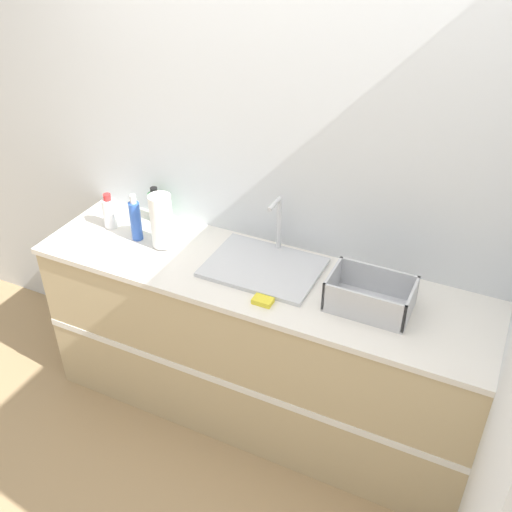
{
  "coord_description": "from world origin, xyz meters",
  "views": [
    {
      "loc": [
        1.0,
        -1.81,
        2.6
      ],
      "look_at": [
        0.0,
        0.26,
        1.06
      ],
      "focal_mm": 42.0,
      "sensor_mm": 36.0,
      "label": 1
    }
  ],
  "objects_px": {
    "bottle_green": "(155,206)",
    "dish_rack": "(370,298)",
    "bottle_blue": "(136,220)",
    "sink": "(264,265)",
    "bottle_white_spray": "(109,212)",
    "paper_towel_roll": "(161,221)"
  },
  "relations": [
    {
      "from": "paper_towel_roll",
      "to": "bottle_white_spray",
      "type": "distance_m",
      "value": 0.37
    },
    {
      "from": "bottle_blue",
      "to": "bottle_green",
      "type": "xyz_separation_m",
      "value": [
        -0.02,
        0.21,
        -0.03
      ]
    },
    {
      "from": "sink",
      "to": "paper_towel_roll",
      "type": "relative_size",
      "value": 1.87
    },
    {
      "from": "paper_towel_roll",
      "to": "bottle_green",
      "type": "bearing_deg",
      "value": 130.92
    },
    {
      "from": "bottle_green",
      "to": "sink",
      "type": "bearing_deg",
      "value": -13.07
    },
    {
      "from": "bottle_blue",
      "to": "bottle_white_spray",
      "type": "bearing_deg",
      "value": 168.42
    },
    {
      "from": "paper_towel_roll",
      "to": "dish_rack",
      "type": "height_order",
      "value": "paper_towel_roll"
    },
    {
      "from": "bottle_green",
      "to": "dish_rack",
      "type": "bearing_deg",
      "value": -10.81
    },
    {
      "from": "paper_towel_roll",
      "to": "bottle_blue",
      "type": "relative_size",
      "value": 1.12
    },
    {
      "from": "bottle_white_spray",
      "to": "paper_towel_roll",
      "type": "bearing_deg",
      "value": -6.52
    },
    {
      "from": "dish_rack",
      "to": "bottle_white_spray",
      "type": "bearing_deg",
      "value": 177.09
    },
    {
      "from": "sink",
      "to": "paper_towel_roll",
      "type": "height_order",
      "value": "sink"
    },
    {
      "from": "sink",
      "to": "bottle_white_spray",
      "type": "distance_m",
      "value": 0.91
    },
    {
      "from": "bottle_green",
      "to": "bottle_white_spray",
      "type": "distance_m",
      "value": 0.25
    },
    {
      "from": "paper_towel_roll",
      "to": "bottle_white_spray",
      "type": "bearing_deg",
      "value": 173.48
    },
    {
      "from": "sink",
      "to": "dish_rack",
      "type": "distance_m",
      "value": 0.55
    },
    {
      "from": "dish_rack",
      "to": "bottle_white_spray",
      "type": "xyz_separation_m",
      "value": [
        -1.45,
        0.07,
        0.03
      ]
    },
    {
      "from": "sink",
      "to": "paper_towel_roll",
      "type": "xyz_separation_m",
      "value": [
        -0.55,
        -0.04,
        0.13
      ]
    },
    {
      "from": "sink",
      "to": "bottle_blue",
      "type": "height_order",
      "value": "sink"
    },
    {
      "from": "bottle_blue",
      "to": "bottle_white_spray",
      "type": "relative_size",
      "value": 1.31
    },
    {
      "from": "dish_rack",
      "to": "bottle_blue",
      "type": "distance_m",
      "value": 1.25
    },
    {
      "from": "sink",
      "to": "bottle_white_spray",
      "type": "bearing_deg",
      "value": -179.99
    }
  ]
}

